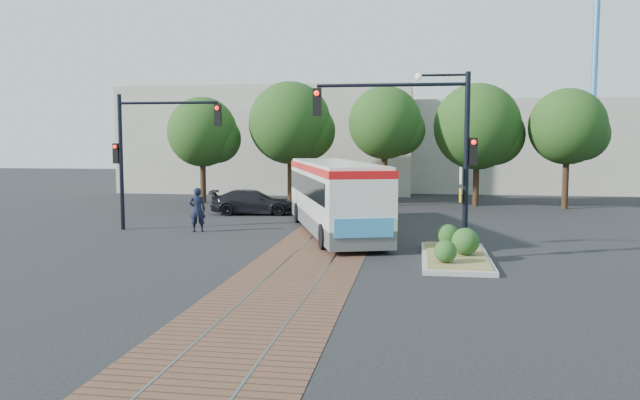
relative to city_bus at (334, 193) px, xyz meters
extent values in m
plane|color=black|center=(0.04, -4.57, -1.70)|extent=(120.00, 120.00, 0.00)
cube|color=brown|center=(0.04, -0.57, -1.70)|extent=(3.60, 40.00, 0.01)
cube|color=slate|center=(-0.71, -0.57, -1.69)|extent=(0.06, 40.00, 0.01)
cube|color=slate|center=(0.79, -0.57, -1.69)|extent=(0.06, 40.00, 0.01)
cylinder|color=#382314|center=(-9.96, 11.43, -0.27)|extent=(0.36, 0.36, 2.86)
sphere|color=#1B3C13|center=(-9.96, 11.43, 2.81)|extent=(4.40, 4.40, 4.40)
cylinder|color=#382314|center=(-4.46, 12.23, -0.14)|extent=(0.36, 0.36, 3.12)
sphere|color=#1B3C13|center=(-4.46, 12.23, 3.37)|extent=(5.20, 5.20, 5.20)
cylinder|color=#382314|center=(1.54, 11.43, -0.01)|extent=(0.36, 0.36, 3.39)
sphere|color=#1B3C13|center=(1.54, 11.43, 3.34)|extent=(4.40, 4.40, 4.40)
cylinder|color=#382314|center=(7.04, 12.23, -0.27)|extent=(0.36, 0.36, 2.86)
sphere|color=#1B3C13|center=(7.04, 12.23, 3.11)|extent=(5.20, 5.20, 5.20)
cylinder|color=#382314|center=(12.04, 11.43, -0.14)|extent=(0.36, 0.36, 3.12)
sphere|color=#1B3C13|center=(12.04, 11.43, 3.07)|extent=(4.40, 4.40, 4.40)
cube|color=#ADA899|center=(-7.96, 23.43, 2.30)|extent=(22.00, 12.00, 8.00)
cube|color=#ADA899|center=(12.04, 25.43, 1.80)|extent=(18.00, 10.00, 7.00)
cylinder|color=#3F72B2|center=(18.04, 29.43, 7.30)|extent=(0.50, 0.50, 18.00)
cube|color=#4A4A4D|center=(0.01, -0.04, -1.18)|extent=(5.77, 11.55, 0.66)
cube|color=white|center=(0.01, -0.04, 0.05)|extent=(5.78, 11.56, 1.80)
cube|color=black|center=(-0.08, 0.23, 0.34)|extent=(5.49, 10.50, 0.85)
cube|color=red|center=(0.01, -0.04, 1.10)|extent=(5.82, 11.57, 0.28)
cube|color=white|center=(0.01, -0.04, 1.29)|extent=(5.59, 11.18, 0.13)
cube|color=black|center=(1.72, -5.32, 0.43)|extent=(1.48, 0.58, 0.85)
cube|color=#3085C2|center=(1.77, -5.47, -0.71)|extent=(2.00, 0.70, 0.66)
cube|color=orange|center=(1.48, -0.56, -0.52)|extent=(1.37, 4.08, 1.04)
cylinder|color=black|center=(0.23, -4.26, -1.23)|extent=(0.61, 1.00, 0.95)
cylinder|color=black|center=(2.31, -3.58, -1.23)|extent=(0.61, 1.00, 0.95)
cylinder|color=black|center=(-2.14, 3.05, -1.23)|extent=(0.61, 1.00, 0.95)
cylinder|color=black|center=(-0.06, 3.72, -1.23)|extent=(0.61, 1.00, 0.95)
cube|color=gray|center=(4.84, -5.57, -1.63)|extent=(2.20, 5.20, 0.15)
cube|color=olive|center=(4.84, -5.57, -1.51)|extent=(1.90, 4.80, 0.08)
sphere|color=#1E4719|center=(4.44, -7.17, -1.12)|extent=(0.70, 0.70, 0.70)
sphere|color=#1E4719|center=(5.14, -5.77, -1.02)|extent=(0.90, 0.90, 0.90)
sphere|color=#1E4719|center=(4.64, -4.17, -1.07)|extent=(0.80, 0.80, 0.80)
sphere|color=#1E4719|center=(5.34, -3.67, -1.17)|extent=(0.60, 0.60, 0.60)
cylinder|color=black|center=(5.14, -5.37, 1.51)|extent=(0.18, 0.18, 6.00)
cylinder|color=black|center=(2.64, -5.37, 4.11)|extent=(5.00, 0.12, 0.12)
cube|color=black|center=(0.14, -5.37, 3.56)|extent=(0.28, 0.22, 0.95)
sphere|color=#FF190C|center=(0.14, -5.51, 3.86)|extent=(0.18, 0.18, 0.18)
cube|color=black|center=(5.36, -5.37, 1.91)|extent=(0.26, 0.20, 0.90)
sphere|color=#FF190C|center=(5.36, -5.50, 2.21)|extent=(0.16, 0.16, 0.16)
cube|color=white|center=(4.96, -5.49, 1.11)|extent=(0.04, 0.45, 0.55)
cube|color=yellow|center=(4.96, -5.49, 0.46)|extent=(0.04, 0.45, 0.45)
cylinder|color=black|center=(4.34, -5.37, 4.41)|extent=(1.60, 0.08, 0.08)
sphere|color=silver|center=(3.54, -5.37, 4.36)|extent=(0.24, 0.24, 0.24)
cylinder|color=black|center=(-9.46, -0.57, 1.30)|extent=(0.18, 0.18, 6.00)
cylinder|color=black|center=(-7.21, -0.57, 3.90)|extent=(4.50, 0.12, 0.12)
cube|color=black|center=(-4.96, -0.57, 3.35)|extent=(0.28, 0.22, 0.95)
sphere|color=#FF190C|center=(-4.96, -0.71, 3.65)|extent=(0.18, 0.18, 0.18)
cube|color=black|center=(-9.68, -0.57, 1.70)|extent=(0.26, 0.20, 0.90)
sphere|color=#FF190C|center=(-9.68, -0.70, 2.00)|extent=(0.16, 0.16, 0.16)
imported|color=black|center=(-5.91, -0.72, -0.73)|extent=(0.82, 0.68, 1.94)
imported|color=black|center=(-5.21, 5.97, -1.04)|extent=(4.79, 2.52, 1.33)
camera|label=1|loc=(3.58, -26.51, 2.27)|focal=35.00mm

